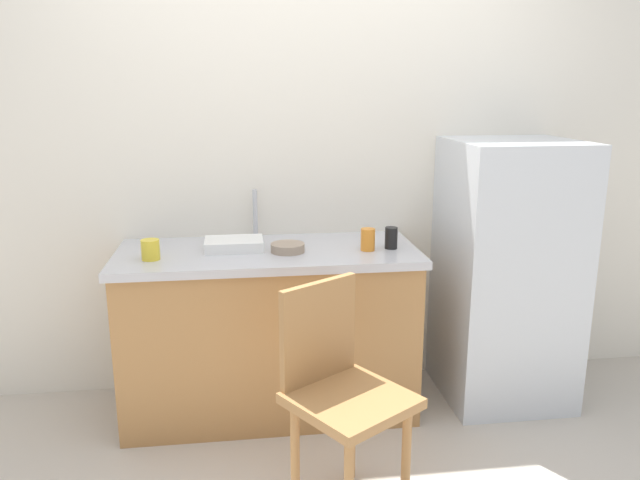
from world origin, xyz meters
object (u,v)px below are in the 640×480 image
chair (340,388)px  cup_yellow (150,250)px  dish_tray (234,244)px  cup_orange (368,239)px  terracotta_bowl (288,248)px  cup_black (391,238)px  refrigerator (506,272)px

chair → cup_yellow: cup_yellow is taller
dish_tray → cup_orange: 0.65m
terracotta_bowl → dish_tray: bearing=161.7°
cup_orange → cup_black: bearing=8.6°
terracotta_bowl → chair: bearing=-79.7°
refrigerator → cup_black: refrigerator is taller
refrigerator → chair: (-1.00, -0.79, -0.18)m
terracotta_bowl → cup_black: 0.51m
chair → cup_orange: size_ratio=8.36×
refrigerator → cup_orange: (-0.75, -0.07, 0.22)m
refrigerator → cup_yellow: bearing=-176.7°
terracotta_bowl → cup_orange: cup_orange is taller
chair → cup_black: (0.37, 0.73, 0.39)m
dish_tray → cup_yellow: bearing=-160.2°
cup_orange → cup_yellow: size_ratio=1.14×
terracotta_bowl → cup_black: (0.50, -0.00, 0.03)m
terracotta_bowl → cup_yellow: (-0.63, -0.05, 0.03)m
dish_tray → cup_orange: cup_orange is taller
refrigerator → terracotta_bowl: refrigerator is taller
refrigerator → cup_black: size_ratio=12.86×
dish_tray → chair: bearing=-64.6°
dish_tray → cup_black: size_ratio=2.66×
cup_black → cup_orange: 0.12m
terracotta_bowl → cup_yellow: 0.63m
refrigerator → chair: bearing=-141.8°
cup_yellow → cup_black: bearing=2.4°
refrigerator → terracotta_bowl: 1.15m
cup_yellow → terracotta_bowl: bearing=4.7°
cup_orange → chair: bearing=-109.4°
chair → cup_yellow: 1.09m
cup_black → cup_yellow: bearing=-177.6°
refrigerator → terracotta_bowl: size_ratio=8.34×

